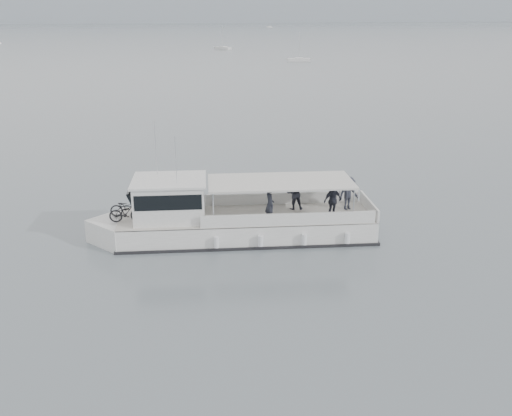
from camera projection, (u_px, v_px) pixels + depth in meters
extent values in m
plane|color=slate|center=(312.00, 251.00, 28.78)|extent=(1400.00, 1400.00, 0.00)
cube|color=#939EA8|center=(121.00, 7.00, 538.46)|extent=(1400.00, 90.00, 28.00)
cube|color=white|center=(247.00, 228.00, 30.41)|extent=(13.68, 5.47, 1.44)
cube|color=white|center=(121.00, 232.00, 29.86)|extent=(3.57, 3.57, 1.44)
cube|color=beige|center=(247.00, 216.00, 30.17)|extent=(13.68, 5.47, 0.07)
cube|color=black|center=(247.00, 236.00, 30.55)|extent=(13.92, 5.63, 0.20)
cube|color=white|center=(280.00, 198.00, 31.83)|extent=(8.79, 1.42, 0.67)
cube|color=white|center=(289.00, 220.00, 28.62)|extent=(8.79, 1.42, 0.67)
cube|color=white|center=(369.00, 206.00, 30.60)|extent=(0.63, 3.52, 0.67)
cube|color=white|center=(170.00, 200.00, 29.51)|extent=(3.95, 3.48, 2.00)
cube|color=black|center=(136.00, 198.00, 29.32)|extent=(1.02, 2.83, 1.28)
cube|color=black|center=(170.00, 194.00, 29.40)|extent=(3.74, 3.49, 0.78)
cube|color=white|center=(169.00, 180.00, 29.17)|extent=(4.20, 3.73, 0.11)
cube|color=silver|center=(281.00, 182.00, 29.71)|extent=(7.94, 4.40, 0.09)
cylinder|color=silver|center=(213.00, 210.00, 28.26)|extent=(0.08, 0.08, 1.83)
cylinder|color=silver|center=(212.00, 191.00, 31.18)|extent=(0.08, 0.08, 1.83)
cylinder|color=silver|center=(354.00, 206.00, 28.84)|extent=(0.08, 0.08, 1.83)
cylinder|color=silver|center=(340.00, 188.00, 31.76)|extent=(0.08, 0.08, 1.83)
cylinder|color=silver|center=(156.00, 149.00, 29.58)|extent=(0.04, 0.04, 2.88)
cylinder|color=silver|center=(176.00, 161.00, 28.07)|extent=(0.04, 0.04, 2.44)
cylinder|color=white|center=(217.00, 242.00, 28.42)|extent=(0.30, 0.30, 0.55)
cylinder|color=white|center=(261.00, 241.00, 28.60)|extent=(0.30, 0.30, 0.55)
cylinder|color=white|center=(304.00, 239.00, 28.78)|extent=(0.30, 0.30, 0.55)
cylinder|color=white|center=(347.00, 238.00, 28.96)|extent=(0.30, 0.30, 0.55)
imported|color=black|center=(128.00, 207.00, 29.91)|extent=(1.98, 0.94, 1.00)
imported|color=black|center=(126.00, 212.00, 29.07)|extent=(1.81, 0.75, 1.05)
imported|color=#292C37|center=(270.00, 204.00, 29.01)|extent=(0.46, 0.69, 1.86)
imported|color=#292C37|center=(295.00, 193.00, 30.81)|extent=(1.00, 0.83, 1.86)
imported|color=#292C37|center=(333.00, 200.00, 29.60)|extent=(1.18, 0.76, 1.86)
imported|color=#292C37|center=(348.00, 193.00, 30.73)|extent=(1.33, 0.96, 1.86)
cube|color=white|center=(269.00, 27.00, 395.46)|extent=(4.63, 4.54, 0.75)
cube|color=white|center=(269.00, 26.00, 395.35)|extent=(2.19, 2.18, 0.45)
cube|color=white|center=(223.00, 48.00, 176.56)|extent=(4.96, 5.64, 0.75)
cube|color=white|center=(223.00, 47.00, 176.46)|extent=(2.49, 2.56, 0.45)
cylinder|color=silver|center=(222.00, 36.00, 175.43)|extent=(0.08, 0.08, 6.30)
cube|color=white|center=(299.00, 60.00, 134.87)|extent=(5.68, 2.92, 0.75)
cube|color=white|center=(299.00, 59.00, 134.77)|extent=(2.20, 1.91, 0.45)
cylinder|color=silver|center=(299.00, 46.00, 133.79)|extent=(0.08, 0.08, 5.97)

